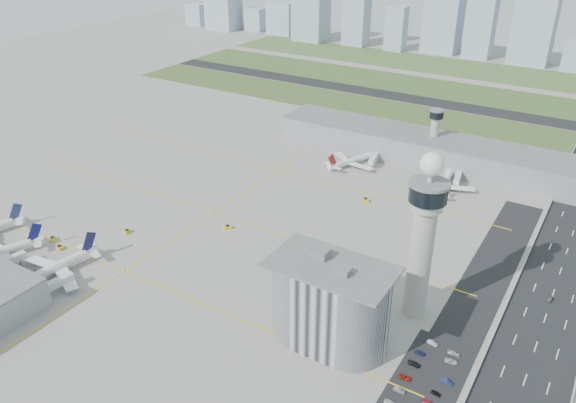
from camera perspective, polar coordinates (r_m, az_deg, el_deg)
The scene contains 52 objects.
ground at distance 240.56m, azimuth -4.42°, elevation -6.46°, with size 1000.00×1000.00×0.00m, color #9E9C93.
grass_strip_0 at distance 430.58m, azimuth 11.24°, elevation 8.86°, with size 480.00×50.00×0.08m, color #3C5327.
grass_strip_1 at distance 498.68m, azimuth 14.49°, elevation 11.08°, with size 480.00×60.00×0.08m, color #435D2C.
grass_strip_2 at distance 573.21m, azimuth 17.12°, elevation 12.83°, with size 480.00×70.00×0.08m, color #3F5E2C.
runway at distance 463.90m, azimuth 12.96°, elevation 10.05°, with size 480.00×22.00×0.10m, color black.
highway at distance 208.39m, azimuth 23.26°, elevation -15.31°, with size 28.00×500.00×0.10m, color black.
barrier_left at distance 208.86m, azimuth 19.46°, elevation -14.17°, with size 0.60×500.00×1.20m, color #9E9E99.
barrier_right at distance 208.16m, azimuth 27.17°, elevation -16.16°, with size 0.60×500.00×1.20m, color #9E9E99.
landside_road at distance 203.05m, azimuth 15.64°, elevation -15.09°, with size 18.00×260.00×0.08m, color black.
parking_lot at distance 194.71m, azimuth 13.94°, elevation -17.05°, with size 20.00×44.00×0.10m, color black.
taxiway_line_h_0 at distance 245.82m, azimuth -16.23°, elevation -6.81°, with size 260.00×0.60×0.01m, color yellow.
taxiway_line_h_1 at distance 282.04m, azimuth -7.47°, elevation -1.12°, with size 260.00×0.60×0.01m, color yellow.
taxiway_line_h_2 at distance 325.38m, azimuth -0.90°, elevation 3.19°, with size 260.00×0.60×0.01m, color yellow.
taxiway_line_v at distance 282.04m, azimuth -7.47°, elevation -1.12°, with size 0.60×260.00×0.01m, color yellow.
control_tower at distance 200.43m, azimuth 13.59°, elevation -2.97°, with size 14.00×14.00×64.50m.
secondary_tower at distance 342.29m, azimuth 14.66°, elevation 6.93°, with size 8.60×8.60×31.90m.
admin_building at distance 194.09m, azimuth 4.27°, elevation -10.33°, with size 42.00×24.00×33.50m.
terminal_pier at distance 341.85m, azimuth 15.92°, elevation 4.77°, with size 210.00×32.00×15.80m.
airplane_near_c at distance 248.65m, azimuth -23.20°, elevation -5.97°, with size 44.17×37.55×12.37m, color white, non-canonical shape.
airplane_far_a at distance 332.84m, azimuth 6.70°, elevation 4.56°, with size 37.49×31.87×10.50m, color white, non-canonical shape.
airplane_far_b at distance 313.42m, azimuth 15.59°, elevation 2.25°, with size 39.90×33.91×11.17m, color white, non-canonical shape.
jet_bridge_near_2 at distance 238.64m, azimuth -23.89°, elevation -8.59°, with size 14.00×3.00×5.70m, color silver, non-canonical shape.
jet_bridge_far_0 at distance 340.78m, azimuth 8.93°, elevation 4.53°, with size 14.00×3.00×5.70m, color silver, non-canonical shape.
jet_bridge_far_1 at distance 326.81m, azimuth 16.96°, elevation 2.58°, with size 14.00×3.00×5.70m, color silver, non-canonical shape.
tug_0 at distance 278.11m, azimuth -22.82°, elevation -3.48°, with size 2.21×3.21×1.87m, color yellow, non-canonical shape.
tug_1 at distance 269.78m, azimuth -22.19°, elevation -4.33°, with size 2.31×3.36×1.95m, color orange, non-canonical shape.
tug_2 at distance 272.53m, azimuth -16.03°, elevation -2.92°, with size 2.20×3.20×1.86m, color gold, non-canonical shape.
tug_3 at distance 266.77m, azimuth -6.18°, elevation -2.59°, with size 2.35×3.42×1.99m, color yellow, non-canonical shape.
tug_4 at distance 292.69m, azimuth 7.86°, elevation 0.19°, with size 2.35×3.41×1.98m, color #D3B706, non-canonical shape.
tug_5 at distance 309.65m, azimuth 13.11°, elevation 1.29°, with size 2.24×3.26×1.89m, color yellow, non-canonical shape.
car_lot_0 at distance 184.41m, azimuth 10.32°, elevation -19.45°, with size 1.56×3.87×1.32m, color silver.
car_lot_1 at distance 188.51m, azimuth 11.24°, elevation -18.28°, with size 1.31×3.76×1.24m, color gray.
car_lot_2 at distance 192.80m, azimuth 11.81°, elevation -17.09°, with size 1.87×4.05×1.13m, color #A42012.
car_lot_3 at distance 197.84m, azimuth 12.72°, elevation -15.79°, with size 1.70×4.18×1.21m, color black.
car_lot_4 at distance 202.27m, azimuth 13.27°, elevation -14.71°, with size 1.47×3.67×1.25m, color navy.
car_lot_5 at distance 206.93m, azimuth 14.46°, elevation -13.75°, with size 1.29×3.70×1.22m, color silver.
car_lot_7 at distance 186.74m, azimuth 14.07°, elevation -19.24°, with size 1.60×3.93×1.14m, color maroon.
car_lot_8 at distance 190.13m, azimuth 14.79°, elevation -18.32°, with size 1.28×3.18×1.08m, color black.
car_lot_9 at distance 194.32m, azimuth 15.84°, elevation -17.21°, with size 1.39×3.99×1.31m, color navy.
car_lot_10 at distance 201.72m, azimuth 16.24°, elevation -15.32°, with size 1.94×4.20×1.17m, color silver.
car_lot_11 at distance 204.78m, azimuth 16.49°, elevation -14.58°, with size 1.78×4.37×1.27m, color #A3A3A3.
car_hw_1 at distance 242.08m, azimuth 25.07°, elevation -8.96°, with size 1.31×3.75×1.24m, color #2A292E.
skyline_bldg_0 at distance 774.76m, azimuth -9.21°, elevation 18.24°, with size 24.05×19.24×26.50m, color #9EADC1.
skyline_bldg_1 at distance 739.58m, azimuth -6.62°, elevation 19.50°, with size 37.63×30.10×65.60m, color #9EADC1.
skyline_bldg_2 at distance 729.00m, azimuth -3.29°, elevation 17.97°, with size 22.81×18.25×26.79m, color #9EADC1.
skyline_bldg_3 at distance 708.03m, azimuth -0.53°, elevation 18.14°, with size 32.30×25.84×36.93m, color #9EADC1.
skyline_bldg_4 at distance 668.10m, azimuth 2.37°, elevation 18.57°, with size 35.81×28.65×60.36m, color #9EADC1.
skyline_bldg_5 at distance 646.92m, azimuth 6.99°, elevation 18.40°, with size 25.49×20.39×66.89m, color #9EADC1.
skyline_bldg_6 at distance 628.79m, azimuth 10.93°, elevation 16.86°, with size 20.04×16.03×45.20m, color #9EADC1.
skyline_bldg_7 at distance 631.29m, azimuth 15.47°, elevation 17.18°, with size 35.76×28.61×61.22m, color #9EADC1.
skyline_bldg_8 at distance 614.20m, azimuth 19.14°, elevation 17.47°, with size 26.33×21.06×83.39m, color #9EADC1.
skyline_bldg_9 at distance 607.30m, azimuth 23.66°, elevation 15.59°, with size 36.96×29.57×62.11m, color #9EADC1.
Camera 1 is at (120.23, -159.35, 134.25)m, focal length 35.00 mm.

